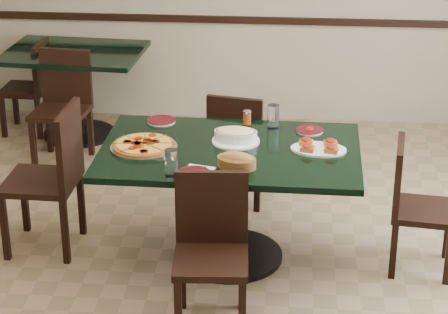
# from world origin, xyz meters

# --- Properties ---
(floor) EXTENTS (5.50, 5.50, 0.00)m
(floor) POSITION_xyz_m (0.00, 0.00, 0.00)
(floor) COLOR #83684C
(floor) RESTS_ON ground
(room_shell) EXTENTS (5.50, 5.50, 5.50)m
(room_shell) POSITION_xyz_m (1.02, 1.73, 1.17)
(room_shell) COLOR white
(room_shell) RESTS_ON floor
(main_table) EXTENTS (1.58, 1.03, 0.75)m
(main_table) POSITION_xyz_m (-0.11, 0.24, 0.57)
(main_table) COLOR black
(main_table) RESTS_ON floor
(back_table) EXTENTS (1.16, 0.88, 0.75)m
(back_table) POSITION_xyz_m (-1.56, 2.20, 0.52)
(back_table) COLOR black
(back_table) RESTS_ON floor
(chair_far) EXTENTS (0.46, 0.46, 0.83)m
(chair_far) POSITION_xyz_m (-0.11, 1.02, 0.46)
(chair_far) COLOR black
(chair_far) RESTS_ON floor
(chair_near) EXTENTS (0.43, 0.43, 0.86)m
(chair_near) POSITION_xyz_m (-0.15, -0.44, 0.48)
(chair_near) COLOR black
(chair_near) RESTS_ON floor
(chair_right) EXTENTS (0.43, 0.43, 0.82)m
(chair_right) POSITION_xyz_m (1.00, 0.23, 0.46)
(chair_right) COLOR black
(chair_right) RESTS_ON floor
(chair_left) EXTENTS (0.46, 0.46, 0.96)m
(chair_left) POSITION_xyz_m (-1.22, 0.28, 0.54)
(chair_left) COLOR black
(chair_left) RESTS_ON floor
(back_chair_near) EXTENTS (0.44, 0.44, 0.88)m
(back_chair_near) POSITION_xyz_m (-1.54, 1.72, 0.49)
(back_chair_near) COLOR black
(back_chair_near) RESTS_ON floor
(back_chair_left) EXTENTS (0.38, 0.38, 0.80)m
(back_chair_left) POSITION_xyz_m (-1.95, 2.25, 0.44)
(back_chair_left) COLOR black
(back_chair_left) RESTS_ON floor
(pepperoni_pizza) EXTENTS (0.41, 0.41, 0.04)m
(pepperoni_pizza) POSITION_xyz_m (-0.63, 0.20, 0.77)
(pepperoni_pizza) COLOR silver
(pepperoni_pizza) RESTS_ON main_table
(lasagna_casserole) EXTENTS (0.29, 0.29, 0.09)m
(lasagna_casserole) POSITION_xyz_m (-0.08, 0.35, 0.80)
(lasagna_casserole) COLOR silver
(lasagna_casserole) RESTS_ON main_table
(bread_basket) EXTENTS (0.26, 0.21, 0.10)m
(bread_basket) POSITION_xyz_m (-0.05, -0.03, 0.79)
(bread_basket) COLOR brown
(bread_basket) RESTS_ON main_table
(bruschetta_platter) EXTENTS (0.35, 0.26, 0.05)m
(bruschetta_platter) POSITION_xyz_m (0.42, 0.26, 0.77)
(bruschetta_platter) COLOR silver
(bruschetta_platter) RESTS_ON main_table
(side_plate_near) EXTENTS (0.19, 0.19, 0.02)m
(side_plate_near) POSITION_xyz_m (-0.28, -0.15, 0.76)
(side_plate_near) COLOR silver
(side_plate_near) RESTS_ON main_table
(side_plate_far_r) EXTENTS (0.17, 0.17, 0.03)m
(side_plate_far_r) POSITION_xyz_m (0.37, 0.56, 0.76)
(side_plate_far_r) COLOR silver
(side_plate_far_r) RESTS_ON main_table
(side_plate_far_l) EXTENTS (0.19, 0.19, 0.02)m
(side_plate_far_l) POSITION_xyz_m (-0.59, 0.65, 0.76)
(side_plate_far_l) COLOR silver
(side_plate_far_l) RESTS_ON main_table
(napkin_setting) EXTENTS (0.20, 0.20, 0.01)m
(napkin_setting) POSITION_xyz_m (-0.26, -0.11, 0.75)
(napkin_setting) COLOR white
(napkin_setting) RESTS_ON main_table
(water_glass_a) EXTENTS (0.07, 0.07, 0.16)m
(water_glass_a) POSITION_xyz_m (0.14, 0.60, 0.83)
(water_glass_a) COLOR white
(water_glass_a) RESTS_ON main_table
(water_glass_b) EXTENTS (0.07, 0.07, 0.16)m
(water_glass_b) POSITION_xyz_m (-0.40, -0.18, 0.83)
(water_glass_b) COLOR white
(water_glass_b) RESTS_ON main_table
(pepper_shaker) EXTENTS (0.05, 0.05, 0.09)m
(pepper_shaker) POSITION_xyz_m (-0.03, 0.66, 0.80)
(pepper_shaker) COLOR #BD5214
(pepper_shaker) RESTS_ON main_table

